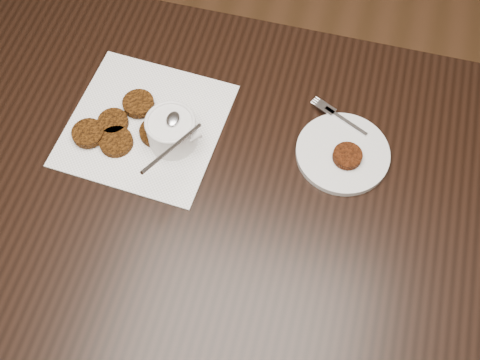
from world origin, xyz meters
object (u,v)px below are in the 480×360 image
table (223,260)px  sauce_ramekin (170,121)px  plate_with_patty (343,151)px  napkin (146,125)px

table → sauce_ramekin: (-0.11, 0.08, 0.44)m
sauce_ramekin → plate_with_patty: bearing=9.2°
napkin → plate_with_patty: (0.39, 0.03, 0.01)m
table → sauce_ramekin: bearing=143.9°
napkin → sauce_ramekin: size_ratio=2.25×
sauce_ramekin → plate_with_patty: sauce_ramekin is taller
napkin → sauce_ramekin: sauce_ramekin is taller
table → plate_with_patty: bearing=32.5°
table → napkin: bearing=149.8°
napkin → plate_with_patty: 0.39m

